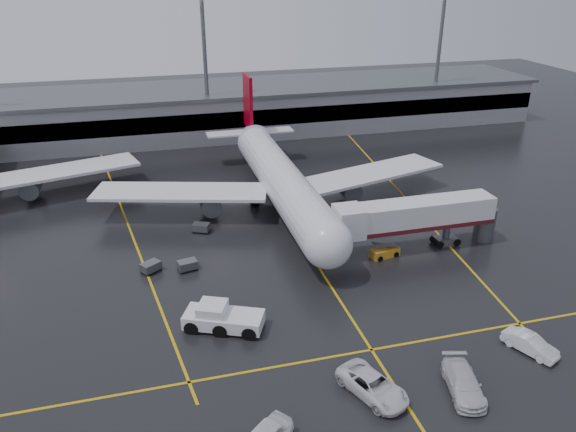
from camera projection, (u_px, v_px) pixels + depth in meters
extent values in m
plane|color=black|center=(300.00, 238.00, 67.10)|extent=(220.00, 220.00, 0.00)
cube|color=gold|center=(300.00, 238.00, 67.09)|extent=(0.25, 90.00, 0.02)
cube|color=gold|center=(371.00, 350.00, 47.78)|extent=(60.00, 0.25, 0.02)
cube|color=gold|center=(127.00, 222.00, 71.13)|extent=(9.99, 69.35, 0.02)
cube|color=gold|center=(401.00, 193.00, 80.14)|extent=(7.57, 69.64, 0.02)
cube|color=gray|center=(230.00, 111.00, 107.56)|extent=(120.00, 18.00, 8.00)
cube|color=black|center=(239.00, 119.00, 99.63)|extent=(120.00, 0.40, 3.00)
cube|color=#595B60|center=(229.00, 88.00, 105.77)|extent=(122.00, 19.00, 0.60)
cylinder|color=#595B60|center=(206.00, 72.00, 97.57)|extent=(0.70, 0.70, 25.00)
cylinder|color=#595B60|center=(438.00, 61.00, 108.24)|extent=(0.70, 0.70, 25.00)
cylinder|color=silver|center=(283.00, 182.00, 72.37)|extent=(5.20, 36.00, 5.20)
sphere|color=silver|center=(328.00, 244.00, 56.57)|extent=(5.20, 5.20, 5.20)
cone|color=silver|center=(250.00, 133.00, 90.55)|extent=(4.94, 8.00, 4.94)
cube|color=maroon|center=(248.00, 102.00, 89.39)|extent=(0.50, 5.50, 8.50)
cube|color=silver|center=(250.00, 132.00, 90.47)|extent=(14.00, 3.00, 0.25)
cube|color=silver|center=(180.00, 192.00, 71.38)|extent=(22.80, 11.83, 0.40)
cube|color=silver|center=(370.00, 173.00, 77.54)|extent=(22.80, 11.83, 0.40)
cylinder|color=#595B60|center=(210.00, 202.00, 71.91)|extent=(2.60, 4.50, 2.60)
cylinder|color=#595B60|center=(348.00, 188.00, 76.41)|extent=(2.60, 4.50, 2.60)
cylinder|color=#595B60|center=(318.00, 258.00, 60.53)|extent=(0.56, 0.56, 2.00)
cylinder|color=#595B60|center=(254.00, 199.00, 75.58)|extent=(0.56, 0.56, 2.00)
cylinder|color=#595B60|center=(300.00, 194.00, 77.09)|extent=(0.56, 0.56, 2.00)
cylinder|color=black|center=(318.00, 262.00, 60.76)|extent=(0.40, 1.10, 1.10)
cylinder|color=black|center=(254.00, 202.00, 75.76)|extent=(1.00, 1.40, 1.40)
cylinder|color=black|center=(300.00, 197.00, 77.28)|extent=(1.00, 1.40, 1.40)
cube|color=silver|center=(57.00, 172.00, 78.12)|extent=(22.80, 11.83, 0.40)
cylinder|color=#595B60|center=(31.00, 186.00, 76.99)|extent=(2.60, 4.50, 2.60)
cube|color=silver|center=(417.00, 214.00, 62.84)|extent=(18.00, 3.20, 3.00)
cube|color=#4B1118|center=(416.00, 224.00, 63.38)|extent=(18.00, 3.30, 0.50)
cube|color=silver|center=(349.00, 222.00, 60.90)|extent=(3.00, 3.40, 3.30)
cylinder|color=#595B60|center=(446.00, 233.00, 65.00)|extent=(0.80, 0.80, 3.00)
cube|color=#595B60|center=(445.00, 241.00, 65.43)|extent=(2.60, 1.60, 0.90)
cylinder|color=#595B60|center=(485.00, 224.00, 65.97)|extent=(2.40, 2.40, 4.00)
cylinder|color=black|center=(437.00, 242.00, 65.17)|extent=(0.90, 1.80, 0.90)
cylinder|color=black|center=(454.00, 239.00, 65.70)|extent=(0.90, 1.80, 0.90)
cube|color=silver|center=(224.00, 319.00, 50.30)|extent=(7.61, 5.50, 1.21)
cube|color=silver|center=(212.00, 309.00, 50.02)|extent=(3.21, 3.21, 1.01)
cube|color=black|center=(212.00, 309.00, 50.02)|extent=(2.89, 2.89, 0.91)
cylinder|color=black|center=(196.00, 320.00, 50.83)|extent=(2.45, 3.30, 1.31)
cylinder|color=black|center=(224.00, 323.00, 50.44)|extent=(2.45, 3.30, 1.31)
cylinder|color=black|center=(252.00, 325.00, 50.06)|extent=(2.45, 3.30, 1.31)
cube|color=orange|center=(385.00, 252.00, 62.68)|extent=(3.50, 2.03, 1.00)
cube|color=#595B60|center=(385.00, 245.00, 62.28)|extent=(3.27, 1.47, 1.14)
cylinder|color=black|center=(377.00, 256.00, 62.32)|extent=(0.95, 1.65, 0.64)
cylinder|color=black|center=(393.00, 252.00, 63.23)|extent=(0.95, 1.65, 0.64)
imported|color=silver|center=(373.00, 386.00, 42.56)|extent=(4.90, 6.67, 1.68)
imported|color=silver|center=(463.00, 383.00, 42.86)|extent=(3.66, 6.14, 1.67)
imported|color=white|center=(530.00, 344.00, 47.28)|extent=(3.40, 4.94, 1.54)
cube|color=#595B60|center=(188.00, 265.00, 59.86)|extent=(2.23, 1.70, 0.90)
cylinder|color=black|center=(182.00, 272.00, 59.32)|extent=(0.40, 0.20, 0.40)
cylinder|color=black|center=(196.00, 269.00, 59.99)|extent=(0.40, 0.20, 0.40)
cylinder|color=black|center=(179.00, 268.00, 60.12)|extent=(0.40, 0.20, 0.40)
cylinder|color=black|center=(193.00, 265.00, 60.79)|extent=(0.40, 0.20, 0.40)
cube|color=#595B60|center=(151.00, 266.00, 59.53)|extent=(2.38, 2.20, 0.90)
cylinder|color=black|center=(148.00, 275.00, 58.88)|extent=(0.40, 0.20, 0.40)
cylinder|color=black|center=(160.00, 269.00, 59.98)|extent=(0.40, 0.20, 0.40)
cylinder|color=black|center=(142.00, 271.00, 59.47)|extent=(0.40, 0.20, 0.40)
cylinder|color=black|center=(154.00, 266.00, 60.57)|extent=(0.40, 0.20, 0.40)
cube|color=#595B60|center=(201.00, 227.00, 68.29)|extent=(2.37, 2.04, 0.90)
cylinder|color=black|center=(194.00, 232.00, 68.17)|extent=(0.40, 0.20, 0.40)
cylinder|color=black|center=(206.00, 233.00, 67.90)|extent=(0.40, 0.20, 0.40)
cylinder|color=black|center=(196.00, 228.00, 69.07)|extent=(0.40, 0.20, 0.40)
cylinder|color=black|center=(209.00, 229.00, 68.80)|extent=(0.40, 0.20, 0.40)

